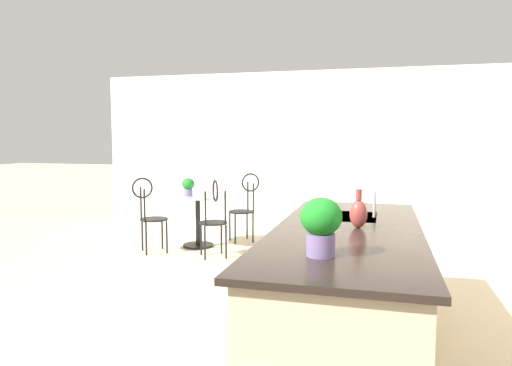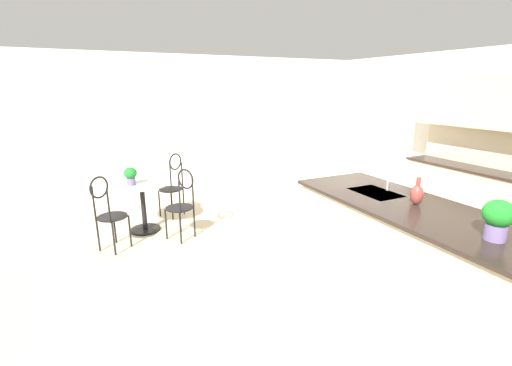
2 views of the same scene
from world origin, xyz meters
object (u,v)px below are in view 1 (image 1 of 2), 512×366
object	(u,v)px
chair_by_island	(245,204)
chair_toward_desk	(214,215)
vase_on_counter	(358,213)
potted_plant_counter_far	(321,223)
potted_plant_on_table	(188,186)
chair_near_window	(150,211)
bistro_table	(198,216)

from	to	relation	value
chair_by_island	chair_toward_desk	world-z (taller)	same
vase_on_counter	potted_plant_counter_far	bearing A→B (deg)	-10.38
potted_plant_on_table	chair_by_island	bearing A→B (deg)	126.19
potted_plant_on_table	vase_on_counter	size ratio (longest dim) A/B	0.89
potted_plant_counter_far	chair_toward_desk	bearing A→B (deg)	-150.16
chair_near_window	potted_plant_on_table	size ratio (longest dim) A/B	4.06
potted_plant_counter_far	vase_on_counter	bearing A→B (deg)	169.62
chair_near_window	chair_toward_desk	bearing A→B (deg)	87.14
chair_by_island	chair_near_window	bearing A→B (deg)	-46.57
vase_on_counter	chair_by_island	bearing A→B (deg)	-150.61
potted_plant_counter_far	potted_plant_on_table	bearing A→B (deg)	-146.94
chair_by_island	potted_plant_on_table	xyz separation A→B (m)	(0.51, -0.70, 0.31)
chair_near_window	chair_by_island	bearing A→B (deg)	133.43
potted_plant_on_table	vase_on_counter	xyz separation A→B (m)	(2.75, 2.54, 0.14)
chair_by_island	potted_plant_counter_far	distance (m)	4.52
chair_near_window	vase_on_counter	size ratio (longest dim) A/B	3.62
chair_near_window	chair_toward_desk	size ratio (longest dim) A/B	1.00
chair_by_island	vase_on_counter	world-z (taller)	vase_on_counter
chair_near_window	potted_plant_on_table	xyz separation A→B (m)	(-0.49, 0.36, 0.31)
chair_toward_desk	vase_on_counter	world-z (taller)	vase_on_counter
chair_near_window	vase_on_counter	world-z (taller)	vase_on_counter
chair_by_island	potted_plant_counter_far	xyz separation A→B (m)	(4.16, 1.67, 0.54)
potted_plant_on_table	vase_on_counter	world-z (taller)	vase_on_counter
chair_near_window	potted_plant_counter_far	size ratio (longest dim) A/B	3.11
chair_near_window	vase_on_counter	bearing A→B (deg)	52.15
bistro_table	potted_plant_on_table	size ratio (longest dim) A/B	3.11
potted_plant_on_table	potted_plant_counter_far	distance (m)	4.36
bistro_table	potted_plant_counter_far	world-z (taller)	potted_plant_counter_far
chair_near_window	vase_on_counter	distance (m)	3.70
bistro_table	potted_plant_counter_far	distance (m)	4.34
chair_by_island	vase_on_counter	bearing A→B (deg)	29.39
chair_toward_desk	potted_plant_on_table	xyz separation A→B (m)	(-0.54, -0.59, 0.31)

